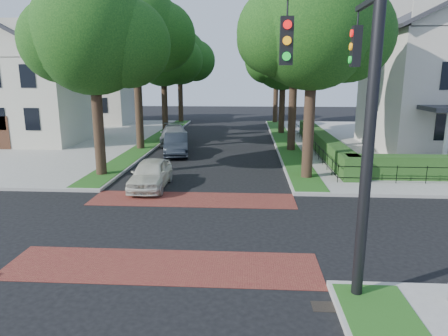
{
  "coord_description": "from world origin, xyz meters",
  "views": [
    {
      "loc": [
        2.41,
        -13.58,
        5.31
      ],
      "look_at": [
        1.43,
        2.55,
        1.6
      ],
      "focal_mm": 32.0,
      "sensor_mm": 36.0,
      "label": 1
    }
  ],
  "objects_px": {
    "parked_car_front": "(151,174)",
    "parked_car_middle": "(176,144)",
    "traffic_signal": "(360,104)",
    "parked_car_rear": "(174,135)"
  },
  "relations": [
    {
      "from": "parked_car_rear",
      "to": "parked_car_middle",
      "type": "bearing_deg",
      "value": -87.0
    },
    {
      "from": "parked_car_front",
      "to": "parked_car_middle",
      "type": "bearing_deg",
      "value": 90.58
    },
    {
      "from": "parked_car_front",
      "to": "parked_car_middle",
      "type": "height_order",
      "value": "parked_car_middle"
    },
    {
      "from": "parked_car_front",
      "to": "parked_car_rear",
      "type": "height_order",
      "value": "parked_car_rear"
    },
    {
      "from": "parked_car_front",
      "to": "parked_car_rear",
      "type": "relative_size",
      "value": 0.8
    },
    {
      "from": "parked_car_front",
      "to": "parked_car_rear",
      "type": "distance_m",
      "value": 13.17
    },
    {
      "from": "traffic_signal",
      "to": "parked_car_front",
      "type": "distance_m",
      "value": 12.5
    },
    {
      "from": "parked_car_middle",
      "to": "parked_car_rear",
      "type": "relative_size",
      "value": 0.88
    },
    {
      "from": "parked_car_rear",
      "to": "parked_car_front",
      "type": "bearing_deg",
      "value": -93.93
    },
    {
      "from": "traffic_signal",
      "to": "parked_car_middle",
      "type": "height_order",
      "value": "traffic_signal"
    }
  ]
}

